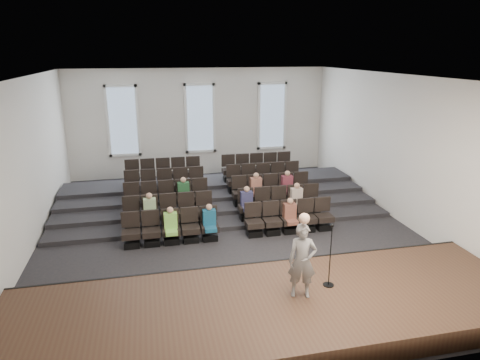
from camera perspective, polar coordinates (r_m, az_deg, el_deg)
The scene contains 14 objects.
ground at distance 14.37m, azimuth -1.52°, elevation -6.70°, with size 14.00×14.00×0.00m, color black.
ceiling at distance 13.19m, azimuth -1.69°, elevation 13.67°, with size 12.00×14.00×0.02m, color white.
wall_back at distance 20.37m, azimuth -5.36°, elevation 7.64°, with size 12.00×0.04×5.00m, color silver.
wall_front at distance 7.19m, azimuth 9.20°, elevation -10.23°, with size 12.00×0.04×5.00m, color silver.
wall_left at distance 13.81m, azimuth -26.96°, elevation 1.41°, with size 0.04×14.00×5.00m, color silver.
wall_right at distance 15.81m, azimuth 20.42°, elevation 3.96°, with size 0.04×14.00×5.00m, color silver.
stage at distance 9.89m, azimuth 4.36°, elevation -16.96°, with size 11.80×3.60×0.50m, color #3E291A.
stage_lip at distance 11.34m, azimuth 1.75°, elevation -12.12°, with size 11.80×0.06×0.52m, color black.
risers at distance 17.22m, azimuth -3.53°, elevation -1.96°, with size 11.80×4.80×0.60m.
seating_rows at distance 15.54m, azimuth -2.62°, elevation -2.17°, with size 6.80×4.70×1.67m.
windows at distance 20.27m, azimuth -5.35°, elevation 8.17°, with size 8.44×0.10×3.24m.
audience at distance 14.53m, azimuth -0.79°, elevation -2.90°, with size 5.45×2.64×1.10m.
speaker at distance 9.59m, azimuth 8.31°, elevation -10.63°, with size 0.62×0.41×1.70m, color slate.
mic_stand at distance 10.26m, azimuth 11.85°, elevation -11.36°, with size 0.26×0.26×1.54m.
Camera 1 is at (-2.46, -12.94, 5.75)m, focal length 32.00 mm.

